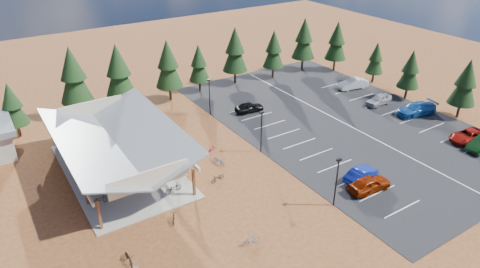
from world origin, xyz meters
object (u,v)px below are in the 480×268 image
bike_0 (99,200)px  car_9 (353,84)px  bike_13 (251,240)px  bike_14 (218,160)px  car_4 (249,107)px  lamp_post_1 (261,129)px  bike_3 (87,152)px  car_1 (361,174)px  bike_4 (173,188)px  bike_5 (143,181)px  car_0 (370,184)px  trash_bin_0 (186,170)px  car_6 (468,136)px  bike_7 (118,145)px  bike_8 (129,258)px  trash_bin_1 (193,154)px  lamp_post_0 (337,179)px  bike_15 (211,149)px  bike_pavilion (116,139)px  bike_1 (103,183)px  bike_16 (218,178)px  lamp_post_2 (210,94)px  bike_2 (85,163)px  car_7 (416,109)px  bike_12 (173,218)px  bike_6 (132,156)px

bike_0 → car_9: size_ratio=0.37×
bike_13 → bike_14: bearing=170.2°
bike_14 → car_4: 14.05m
lamp_post_1 → bike_3: (-17.25, 9.69, -2.33)m
car_1 → bike_4: bearing=55.8°
bike_5 → car_0: bearing=-107.2°
trash_bin_0 → car_1: bearing=-36.9°
car_6 → car_9: size_ratio=1.01×
bike_7 → bike_8: bike_7 is taller
trash_bin_1 → bike_13: bearing=-98.9°
trash_bin_1 → car_4: 13.82m
lamp_post_0 → car_0: size_ratio=1.12×
bike_15 → bike_pavilion: bearing=45.8°
bike_5 → lamp_post_1: bearing=-75.6°
car_0 → bike_1: bearing=60.7°
bike_16 → car_4: 17.33m
bike_14 → car_6: size_ratio=0.34×
lamp_post_2 → trash_bin_0: 15.00m
trash_bin_1 → bike_2: bearing=158.0°
lamp_post_2 → bike_3: lamp_post_2 is taller
trash_bin_0 → car_0: bearing=-42.3°
bike_0 → bike_15: 14.08m
lamp_post_2 → bike_16: (-7.25, -14.54, -2.54)m
trash_bin_1 → bike_1: bike_1 is taller
bike_13 → car_7: 34.36m
trash_bin_1 → car_6: bearing=-26.2°
car_1 → bike_7: bearing=36.0°
bike_1 → car_1: 26.39m
bike_1 → bike_3: size_ratio=0.90×
trash_bin_0 → bike_3: bike_3 is taller
bike_2 → car_1: 29.44m
lamp_post_1 → bike_0: size_ratio=2.85×
bike_pavilion → bike_5: size_ratio=10.89×
car_0 → bike_12: bearing=76.0°
car_0 → bike_5: bearing=59.9°
trash_bin_0 → car_1: (14.68, -11.00, 0.29)m
car_6 → bike_4: bearing=-99.8°
bike_7 → car_0: car_0 is taller
bike_0 → car_9: car_9 is taller
car_6 → bike_pavilion: bearing=-108.0°
bike_0 → car_9: bearing=-81.6°
lamp_post_0 → car_9: lamp_post_0 is taller
bike_6 → lamp_post_0: bearing=-128.9°
bike_8 → car_9: bearing=21.6°
lamp_post_0 → bike_4: bearing=139.9°
bike_4 → bike_13: bike_4 is taller
bike_4 → bike_7: (-1.74, 11.24, 0.02)m
bike_16 → bike_7: bearing=-163.5°
lamp_post_1 → bike_7: 16.76m
bike_pavilion → bike_7: bearing=73.5°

